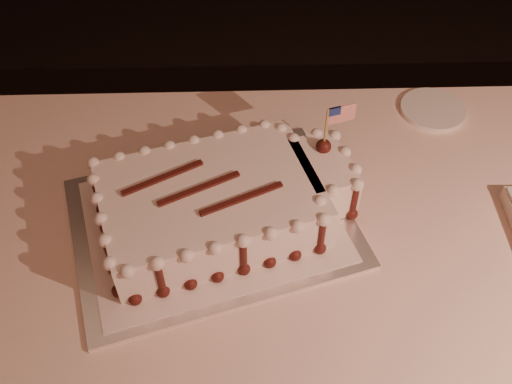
{
  "coord_description": "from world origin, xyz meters",
  "views": [
    {
      "loc": [
        -0.27,
        -0.05,
        1.57
      ],
      "look_at": [
        -0.25,
        0.61,
        0.83
      ],
      "focal_mm": 40.0,
      "sensor_mm": 36.0,
      "label": 1
    }
  ],
  "objects_px": {
    "sheet_cake": "(225,201)",
    "side_plate": "(433,110)",
    "banquet_table": "(362,325)",
    "cake_board": "(212,222)"
  },
  "relations": [
    {
      "from": "sheet_cake",
      "to": "side_plate",
      "type": "height_order",
      "value": "sheet_cake"
    },
    {
      "from": "banquet_table",
      "to": "cake_board",
      "type": "distance_m",
      "value": 0.5
    },
    {
      "from": "banquet_table",
      "to": "sheet_cake",
      "type": "height_order",
      "value": "sheet_cake"
    },
    {
      "from": "sheet_cake",
      "to": "cake_board",
      "type": "bearing_deg",
      "value": -163.25
    },
    {
      "from": "banquet_table",
      "to": "cake_board",
      "type": "bearing_deg",
      "value": 177.84
    },
    {
      "from": "side_plate",
      "to": "sheet_cake",
      "type": "bearing_deg",
      "value": -146.92
    },
    {
      "from": "side_plate",
      "to": "banquet_table",
      "type": "bearing_deg",
      "value": -115.68
    },
    {
      "from": "banquet_table",
      "to": "cake_board",
      "type": "relative_size",
      "value": 4.82
    },
    {
      "from": "banquet_table",
      "to": "sheet_cake",
      "type": "xyz_separation_m",
      "value": [
        -0.3,
        0.02,
        0.43
      ]
    },
    {
      "from": "banquet_table",
      "to": "side_plate",
      "type": "xyz_separation_m",
      "value": [
        0.15,
        0.32,
        0.38
      ]
    }
  ]
}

